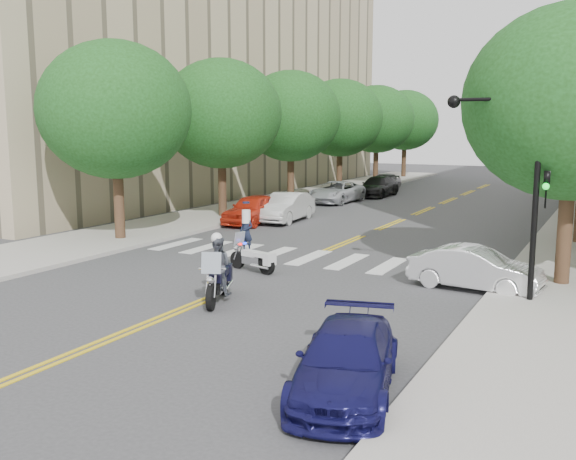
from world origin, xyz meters
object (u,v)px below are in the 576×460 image
Objects in this scene: officer_standing at (246,232)px; convertible at (475,269)px; sedan_blue at (346,361)px; motorcycle_parked at (256,259)px; motorcycle_police at (218,271)px.

convertible is (9.17, -1.88, -0.16)m from officer_standing.
officer_standing is 13.83m from sedan_blue.
officer_standing is (-2.12, 2.90, 0.35)m from motorcycle_parked.
motorcycle_police reaches higher than sedan_blue.
motorcycle_police is at bearing -59.34° from officer_standing.
motorcycle_parked is 3.61m from officer_standing.
convertible is (7.06, 1.02, 0.19)m from motorcycle_parked.
motorcycle_police is at bearing -151.30° from motorcycle_parked.
convertible is 0.92× the size of sedan_blue.
sedan_blue is at bearing 120.69° from motorcycle_police.
convertible reaches higher than sedan_blue.
motorcycle_police is 3.79m from motorcycle_parked.
officer_standing is 9.37m from convertible.
motorcycle_parked is 10.24m from sedan_blue.
officer_standing is at bearing 50.73° from motorcycle_parked.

